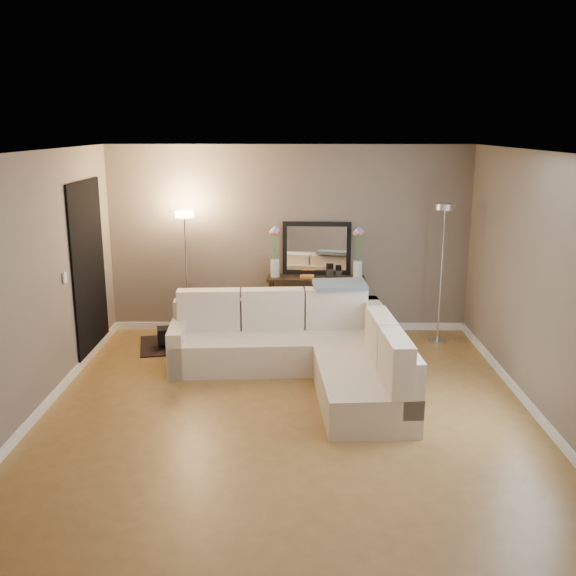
{
  "coord_description": "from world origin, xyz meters",
  "views": [
    {
      "loc": [
        0.06,
        -6.05,
        2.82
      ],
      "look_at": [
        0.0,
        0.8,
        1.1
      ],
      "focal_mm": 40.0,
      "sensor_mm": 36.0,
      "label": 1
    }
  ],
  "objects_px": {
    "sectional_sofa": "(307,349)",
    "floor_lamp_unlit": "(443,246)",
    "floor_lamp_lit": "(186,249)",
    "console_table": "(310,302)"
  },
  "relations": [
    {
      "from": "floor_lamp_unlit",
      "to": "sectional_sofa",
      "type": "bearing_deg",
      "value": -145.09
    },
    {
      "from": "sectional_sofa",
      "to": "floor_lamp_unlit",
      "type": "distance_m",
      "value": 2.39
    },
    {
      "from": "sectional_sofa",
      "to": "console_table",
      "type": "height_order",
      "value": "sectional_sofa"
    },
    {
      "from": "sectional_sofa",
      "to": "console_table",
      "type": "xyz_separation_m",
      "value": [
        0.06,
        1.56,
        0.13
      ]
    },
    {
      "from": "sectional_sofa",
      "to": "floor_lamp_lit",
      "type": "relative_size",
      "value": 1.56
    },
    {
      "from": "sectional_sofa",
      "to": "console_table",
      "type": "bearing_deg",
      "value": 87.63
    },
    {
      "from": "floor_lamp_unlit",
      "to": "floor_lamp_lit",
      "type": "bearing_deg",
      "value": 176.47
    },
    {
      "from": "floor_lamp_lit",
      "to": "floor_lamp_unlit",
      "type": "height_order",
      "value": "floor_lamp_unlit"
    },
    {
      "from": "floor_lamp_lit",
      "to": "console_table",
      "type": "bearing_deg",
      "value": 3.63
    },
    {
      "from": "sectional_sofa",
      "to": "floor_lamp_lit",
      "type": "xyz_separation_m",
      "value": [
        -1.61,
        1.45,
        0.89
      ]
    }
  ]
}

